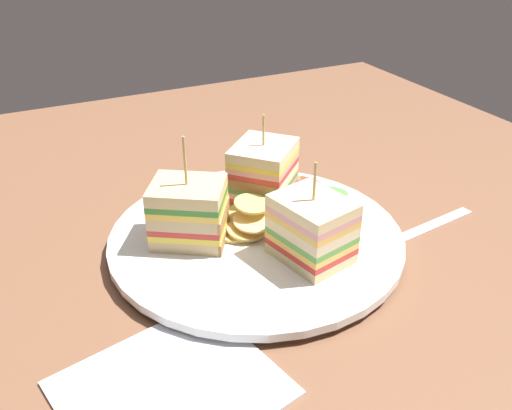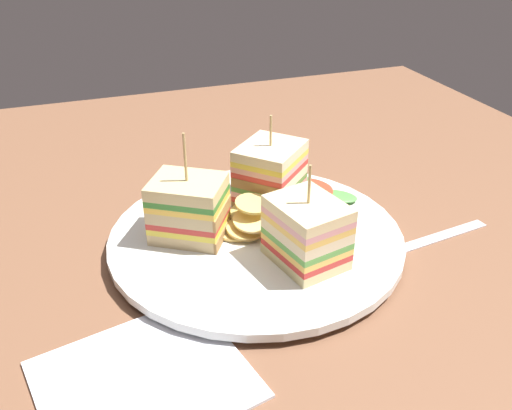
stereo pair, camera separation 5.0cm
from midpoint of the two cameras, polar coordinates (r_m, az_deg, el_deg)
The scene contains 9 objects.
ground_plane at distance 52.49cm, azimuth -2.72°, elevation -5.11°, with size 96.71×94.22×1.80cm, color brown.
plate at distance 51.51cm, azimuth -2.76°, elevation -3.51°, with size 27.19×27.19×1.40cm.
sandwich_wedge_0 at distance 46.49cm, azimuth 2.73°, elevation -2.59°, with size 7.34×6.33×9.06cm.
sandwich_wedge_1 at distance 54.86cm, azimuth -1.86°, elevation 3.14°, with size 8.31×8.36×9.33cm.
sandwich_wedge_2 at distance 49.57cm, azimuth -9.79°, elevation -0.84°, with size 7.79×8.17×10.08cm.
chip_pile at distance 51.11cm, azimuth -3.92°, elevation -1.65°, with size 7.93×7.48×3.08cm.
salad_garnish at distance 57.65cm, azimuth 1.96°, elevation 1.71°, with size 7.34×8.57×1.44cm.
spoon at distance 53.48cm, azimuth 11.82°, elevation -3.38°, with size 3.70×14.09×1.00cm.
napkin at distance 39.51cm, azimuth -12.59°, elevation -18.03°, with size 11.90×13.56×0.50cm, color white.
Camera 1 is at (-38.72, 19.12, 29.04)cm, focal length 38.69 mm.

